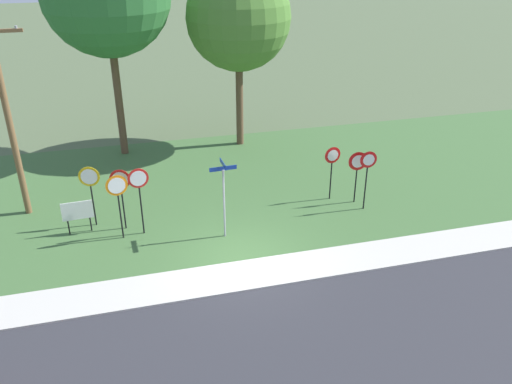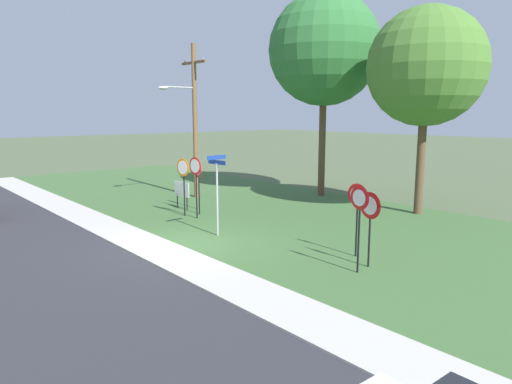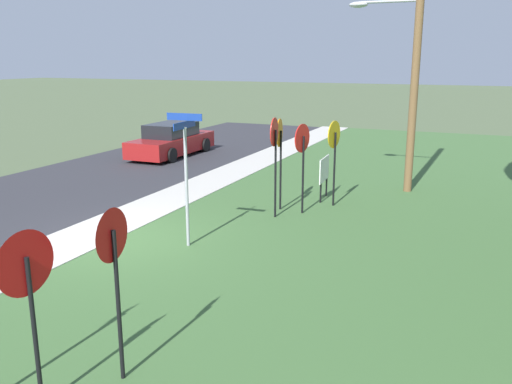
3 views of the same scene
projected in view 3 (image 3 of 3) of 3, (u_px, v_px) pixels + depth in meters
The scene contains 13 objects.
ground_plane at pixel (117, 240), 12.43m from camera, with size 160.00×160.00×0.00m, color #4C5B3D.
sidewalk_strip at pixel (89, 235), 12.72m from camera, with size 44.00×1.60×0.06m, color #BCB7AD.
grass_median at pixel (380, 281), 10.13m from camera, with size 44.00×12.00×0.04m, color #3D6033.
stop_sign_near_left at pixel (275, 145), 13.69m from camera, with size 0.72×0.12×2.58m.
stop_sign_near_right at pixel (302, 149), 14.08m from camera, with size 0.74×0.16×2.38m.
stop_sign_far_left at pixel (280, 144), 14.42m from camera, with size 0.75×0.15×2.48m.
stop_sign_far_center at pixel (334, 144), 14.82m from camera, with size 0.75×0.15×2.38m.
yield_sign_near_left at pixel (26, 279), 6.08m from camera, with size 0.77×0.13×2.19m.
yield_sign_far_left at pixel (113, 255), 6.63m from camera, with size 0.68×0.11×2.28m.
street_name_post at pixel (186, 168), 11.56m from camera, with size 0.96×0.82×2.91m.
utility_pole at pixel (412, 50), 15.91m from camera, with size 2.10×2.19×7.83m.
notice_board at pixel (324, 171), 15.68m from camera, with size 1.10×0.10×1.25m.
parked_hatchback_near at pixel (172, 141), 23.02m from camera, with size 4.65×1.93×1.39m.
Camera 3 is at (9.58, 7.58, 4.07)m, focal length 38.02 mm.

